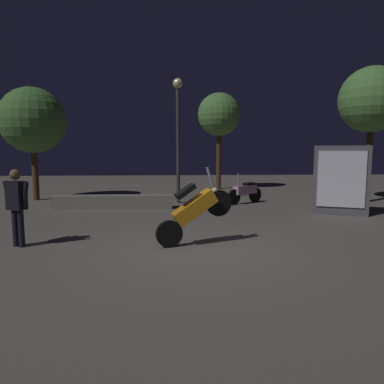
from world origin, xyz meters
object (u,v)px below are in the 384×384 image
Objects in this scene: motorcycle_pink_parked_left at (245,192)px; streetlamp_near at (178,124)px; motorcycle_orange_foreground at (194,210)px; person_rider_beside at (17,201)px; kiosk_billboard at (341,180)px.

streetlamp_near is at bearing -40.85° from motorcycle_pink_parked_left.
motorcycle_pink_parked_left is 3.48m from streetlamp_near.
motorcycle_orange_foreground is at bearing -87.62° from streetlamp_near.
person_rider_beside is 7.04m from streetlamp_near.
motorcycle_orange_foreground is 0.78× the size of kiosk_billboard.
motorcycle_pink_parked_left is 8.07m from person_rider_beside.
streetlamp_near is 5.86m from kiosk_billboard.
kiosk_billboard reaches higher than motorcycle_orange_foreground.
kiosk_billboard is (2.49, -2.28, 0.61)m from motorcycle_pink_parked_left.
motorcycle_pink_parked_left is at bearing 157.61° from person_rider_beside.
person_rider_beside is at bearing 43.89° from kiosk_billboard.
streetlamp_near is at bearing 75.64° from motorcycle_orange_foreground.
motorcycle_orange_foreground is 6.30m from streetlamp_near.
streetlamp_near reaches higher than motorcycle_pink_parked_left.
motorcycle_orange_foreground is 3.63m from person_rider_beside.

